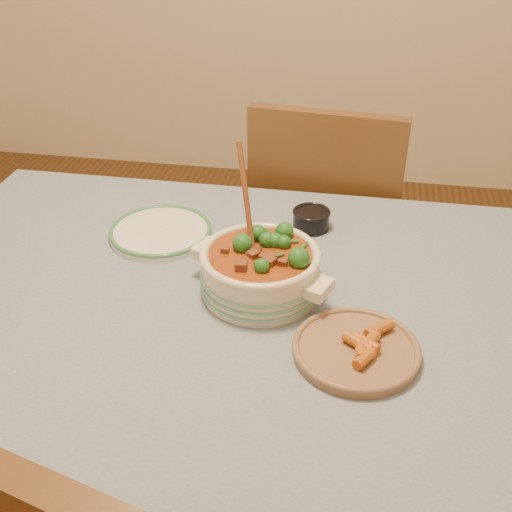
{
  "coord_description": "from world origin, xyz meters",
  "views": [
    {
      "loc": [
        0.18,
        -1.09,
        1.58
      ],
      "look_at": [
        -0.02,
        0.05,
        0.84
      ],
      "focal_mm": 45.0,
      "sensor_mm": 36.0,
      "label": 1
    }
  ],
  "objects_px": {
    "condiment_bowl": "(311,218)",
    "fried_plate": "(356,348)",
    "white_plate": "(161,232)",
    "dining_table": "(260,336)",
    "stew_casserole": "(260,268)",
    "chair_far": "(327,224)"
  },
  "relations": [
    {
      "from": "dining_table",
      "to": "white_plate",
      "type": "xyz_separation_m",
      "value": [
        -0.29,
        0.24,
        0.1
      ]
    },
    {
      "from": "condiment_bowl",
      "to": "fried_plate",
      "type": "height_order",
      "value": "condiment_bowl"
    },
    {
      "from": "condiment_bowl",
      "to": "fried_plate",
      "type": "distance_m",
      "value": 0.49
    },
    {
      "from": "stew_casserole",
      "to": "white_plate",
      "type": "xyz_separation_m",
      "value": [
        -0.29,
        0.2,
        -0.05
      ]
    },
    {
      "from": "condiment_bowl",
      "to": "dining_table",
      "type": "bearing_deg",
      "value": -102.45
    },
    {
      "from": "dining_table",
      "to": "condiment_bowl",
      "type": "distance_m",
      "value": 0.37
    },
    {
      "from": "dining_table",
      "to": "stew_casserole",
      "type": "xyz_separation_m",
      "value": [
        -0.01,
        0.04,
        0.16
      ]
    },
    {
      "from": "stew_casserole",
      "to": "fried_plate",
      "type": "bearing_deg",
      "value": -38.2
    },
    {
      "from": "chair_far",
      "to": "dining_table",
      "type": "bearing_deg",
      "value": 88.05
    },
    {
      "from": "dining_table",
      "to": "stew_casserole",
      "type": "bearing_deg",
      "value": 98.96
    },
    {
      "from": "dining_table",
      "to": "chair_far",
      "type": "height_order",
      "value": "chair_far"
    },
    {
      "from": "dining_table",
      "to": "stew_casserole",
      "type": "distance_m",
      "value": 0.16
    },
    {
      "from": "condiment_bowl",
      "to": "chair_far",
      "type": "bearing_deg",
      "value": 86.89
    },
    {
      "from": "white_plate",
      "to": "fried_plate",
      "type": "height_order",
      "value": "fried_plate"
    },
    {
      "from": "stew_casserole",
      "to": "condiment_bowl",
      "type": "distance_m",
      "value": 0.31
    },
    {
      "from": "stew_casserole",
      "to": "condiment_bowl",
      "type": "bearing_deg",
      "value": 74.81
    },
    {
      "from": "fried_plate",
      "to": "white_plate",
      "type": "bearing_deg",
      "value": 143.95
    },
    {
      "from": "fried_plate",
      "to": "chair_far",
      "type": "relative_size",
      "value": 0.27
    },
    {
      "from": "dining_table",
      "to": "condiment_bowl",
      "type": "relative_size",
      "value": 15.42
    },
    {
      "from": "chair_far",
      "to": "white_plate",
      "type": "bearing_deg",
      "value": 57.42
    },
    {
      "from": "condiment_bowl",
      "to": "chair_far",
      "type": "relative_size",
      "value": 0.11
    },
    {
      "from": "dining_table",
      "to": "stew_casserole",
      "type": "height_order",
      "value": "stew_casserole"
    }
  ]
}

